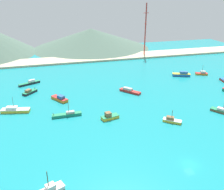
{
  "coord_description": "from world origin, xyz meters",
  "views": [
    {
      "loc": [
        -35.54,
        -46.94,
        43.72
      ],
      "look_at": [
        -7.81,
        51.9,
        0.77
      ],
      "focal_mm": 39.3,
      "sensor_mm": 36.0,
      "label": 1
    }
  ],
  "objects_px": {
    "fishing_boat_6": "(60,98)",
    "fishing_boat_9": "(67,114)",
    "fishing_boat_7": "(130,91)",
    "fishing_boat_13": "(110,116)",
    "fishing_boat_15": "(224,112)",
    "fishing_boat_2": "(30,83)",
    "fishing_boat_11": "(30,92)",
    "fishing_boat_14": "(182,74)",
    "fishing_boat_0": "(15,110)",
    "radio_tower": "(145,30)",
    "fishing_boat_8": "(172,120)",
    "fishing_boat_1": "(202,73)"
  },
  "relations": [
    {
      "from": "fishing_boat_6",
      "to": "fishing_boat_9",
      "type": "xyz_separation_m",
      "value": [
        1.56,
        -15.92,
        -0.21
      ]
    },
    {
      "from": "fishing_boat_7",
      "to": "fishing_boat_13",
      "type": "xyz_separation_m",
      "value": [
        -15.99,
        -22.91,
        0.15
      ]
    },
    {
      "from": "fishing_boat_15",
      "to": "fishing_boat_2",
      "type": "bearing_deg",
      "value": 143.51
    },
    {
      "from": "fishing_boat_2",
      "to": "fishing_boat_11",
      "type": "height_order",
      "value": "fishing_boat_2"
    },
    {
      "from": "fishing_boat_13",
      "to": "fishing_boat_15",
      "type": "relative_size",
      "value": 0.69
    },
    {
      "from": "fishing_boat_6",
      "to": "fishing_boat_14",
      "type": "relative_size",
      "value": 0.87
    },
    {
      "from": "fishing_boat_0",
      "to": "radio_tower",
      "type": "bearing_deg",
      "value": 40.6
    },
    {
      "from": "fishing_boat_8",
      "to": "fishing_boat_11",
      "type": "xyz_separation_m",
      "value": [
        -50.81,
        42.82,
        0.03
      ]
    },
    {
      "from": "fishing_boat_1",
      "to": "fishing_boat_2",
      "type": "height_order",
      "value": "fishing_boat_1"
    },
    {
      "from": "fishing_boat_15",
      "to": "fishing_boat_13",
      "type": "bearing_deg",
      "value": 170.07
    },
    {
      "from": "fishing_boat_11",
      "to": "fishing_boat_1",
      "type": "bearing_deg",
      "value": 1.89
    },
    {
      "from": "fishing_boat_2",
      "to": "fishing_boat_13",
      "type": "height_order",
      "value": "fishing_boat_13"
    },
    {
      "from": "fishing_boat_6",
      "to": "fishing_boat_11",
      "type": "relative_size",
      "value": 1.25
    },
    {
      "from": "fishing_boat_0",
      "to": "fishing_boat_8",
      "type": "relative_size",
      "value": 1.73
    },
    {
      "from": "fishing_boat_6",
      "to": "radio_tower",
      "type": "distance_m",
      "value": 96.51
    },
    {
      "from": "fishing_boat_14",
      "to": "radio_tower",
      "type": "relative_size",
      "value": 0.27
    },
    {
      "from": "fishing_boat_1",
      "to": "fishing_boat_15",
      "type": "height_order",
      "value": "fishing_boat_1"
    },
    {
      "from": "fishing_boat_8",
      "to": "fishing_boat_7",
      "type": "bearing_deg",
      "value": 99.32
    },
    {
      "from": "fishing_boat_8",
      "to": "fishing_boat_11",
      "type": "bearing_deg",
      "value": 139.88
    },
    {
      "from": "fishing_boat_8",
      "to": "fishing_boat_1",
      "type": "bearing_deg",
      "value": 46.24
    },
    {
      "from": "radio_tower",
      "to": "fishing_boat_15",
      "type": "bearing_deg",
      "value": -93.81
    },
    {
      "from": "fishing_boat_15",
      "to": "fishing_boat_14",
      "type": "bearing_deg",
      "value": 79.75
    },
    {
      "from": "fishing_boat_8",
      "to": "fishing_boat_14",
      "type": "distance_m",
      "value": 56.51
    },
    {
      "from": "radio_tower",
      "to": "fishing_boat_7",
      "type": "bearing_deg",
      "value": -117.87
    },
    {
      "from": "fishing_boat_2",
      "to": "fishing_boat_6",
      "type": "xyz_separation_m",
      "value": [
        13.27,
        -24.9,
        0.13
      ]
    },
    {
      "from": "fishing_boat_9",
      "to": "fishing_boat_13",
      "type": "height_order",
      "value": "fishing_boat_9"
    },
    {
      "from": "fishing_boat_0",
      "to": "fishing_boat_13",
      "type": "relative_size",
      "value": 1.61
    },
    {
      "from": "fishing_boat_2",
      "to": "fishing_boat_6",
      "type": "distance_m",
      "value": 28.21
    },
    {
      "from": "fishing_boat_7",
      "to": "fishing_boat_9",
      "type": "height_order",
      "value": "fishing_boat_9"
    },
    {
      "from": "fishing_boat_7",
      "to": "fishing_boat_15",
      "type": "distance_m",
      "value": 41.84
    },
    {
      "from": "fishing_boat_1",
      "to": "fishing_boat_6",
      "type": "bearing_deg",
      "value": -169.6
    },
    {
      "from": "fishing_boat_8",
      "to": "fishing_boat_9",
      "type": "bearing_deg",
      "value": 157.49
    },
    {
      "from": "fishing_boat_6",
      "to": "fishing_boat_15",
      "type": "bearing_deg",
      "value": -26.21
    },
    {
      "from": "fishing_boat_1",
      "to": "fishing_boat_13",
      "type": "xyz_separation_m",
      "value": [
        -65.17,
        -37.28,
        0.12
      ]
    },
    {
      "from": "fishing_boat_0",
      "to": "fishing_boat_13",
      "type": "height_order",
      "value": "fishing_boat_0"
    },
    {
      "from": "fishing_boat_0",
      "to": "fishing_boat_13",
      "type": "distance_m",
      "value": 37.99
    },
    {
      "from": "fishing_boat_7",
      "to": "radio_tower",
      "type": "bearing_deg",
      "value": 62.13
    },
    {
      "from": "fishing_boat_15",
      "to": "fishing_boat_9",
      "type": "bearing_deg",
      "value": 166.63
    },
    {
      "from": "fishing_boat_11",
      "to": "fishing_boat_13",
      "type": "distance_m",
      "value": 45.23
    },
    {
      "from": "fishing_boat_7",
      "to": "fishing_boat_13",
      "type": "bearing_deg",
      "value": -124.91
    },
    {
      "from": "fishing_boat_1",
      "to": "fishing_boat_14",
      "type": "height_order",
      "value": "fishing_boat_1"
    },
    {
      "from": "fishing_boat_6",
      "to": "radio_tower",
      "type": "relative_size",
      "value": 0.24
    },
    {
      "from": "fishing_boat_0",
      "to": "fishing_boat_9",
      "type": "distance_m",
      "value": 21.66
    },
    {
      "from": "fishing_boat_6",
      "to": "fishing_boat_13",
      "type": "xyz_separation_m",
      "value": [
        16.6,
        -22.27,
        0.03
      ]
    },
    {
      "from": "fishing_boat_6",
      "to": "fishing_boat_8",
      "type": "xyz_separation_m",
      "value": [
        37.77,
        -30.93,
        -0.12
      ]
    },
    {
      "from": "fishing_boat_6",
      "to": "fishing_boat_13",
      "type": "relative_size",
      "value": 1.26
    },
    {
      "from": "fishing_boat_8",
      "to": "radio_tower",
      "type": "bearing_deg",
      "value": 73.07
    },
    {
      "from": "fishing_boat_0",
      "to": "radio_tower",
      "type": "xyz_separation_m",
      "value": [
        85.51,
        73.3,
        18.18
      ]
    },
    {
      "from": "fishing_boat_7",
      "to": "fishing_boat_15",
      "type": "xyz_separation_m",
      "value": [
        28.44,
        -30.69,
        -0.11
      ]
    },
    {
      "from": "fishing_boat_1",
      "to": "radio_tower",
      "type": "distance_m",
      "value": 56.54
    }
  ]
}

